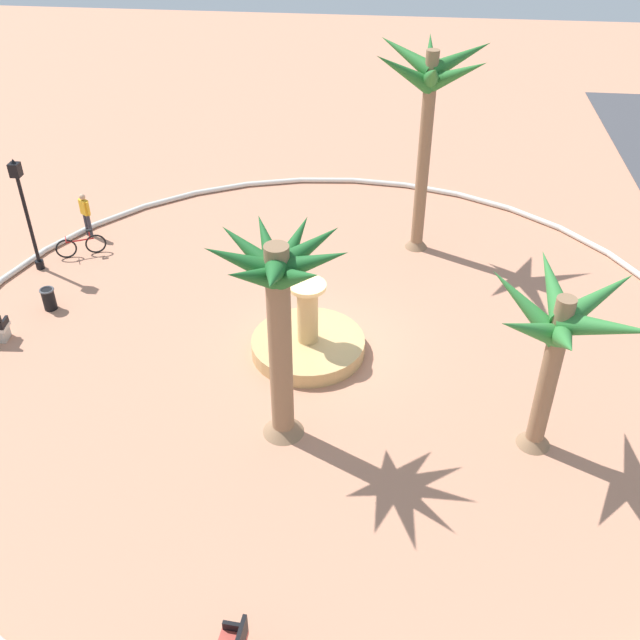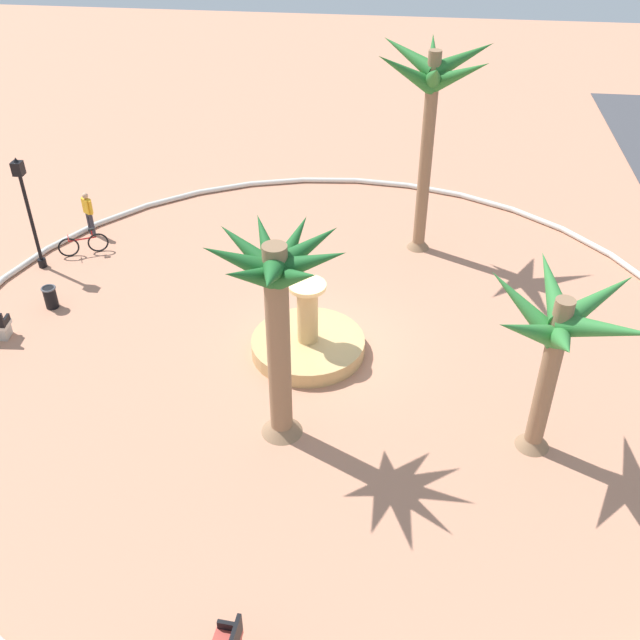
% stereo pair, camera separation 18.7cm
% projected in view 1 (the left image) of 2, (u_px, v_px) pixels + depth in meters
% --- Properties ---
extents(ground_plane, '(80.00, 80.00, 0.00)m').
position_uv_depth(ground_plane, '(325.00, 346.00, 21.43)').
color(ground_plane, tan).
extents(plaza_curb, '(22.69, 22.69, 0.20)m').
position_uv_depth(plaza_curb, '(325.00, 343.00, 21.37)').
color(plaza_curb, silver).
rests_on(plaza_curb, ground).
extents(fountain, '(3.28, 3.28, 2.33)m').
position_uv_depth(fountain, '(308.00, 343.00, 21.02)').
color(fountain, tan).
rests_on(fountain, ground).
extents(palm_tree_near_fountain, '(4.13, 3.68, 4.63)m').
position_uv_depth(palm_tree_near_fountain, '(558.00, 334.00, 16.23)').
color(palm_tree_near_fountain, '#8E6B4C').
rests_on(palm_tree_near_fountain, ground).
extents(palm_tree_by_curb, '(3.30, 3.32, 5.68)m').
position_uv_depth(palm_tree_by_curb, '(279.00, 297.00, 16.16)').
color(palm_tree_by_curb, '#8E6B4C').
rests_on(palm_tree_by_curb, ground).
extents(palm_tree_mid_plaza, '(4.15, 3.97, 7.14)m').
position_uv_depth(palm_tree_mid_plaza, '(429.00, 97.00, 23.00)').
color(palm_tree_mid_plaza, '#8E6B4C').
rests_on(palm_tree_mid_plaza, ground).
extents(lamppost, '(0.32, 0.32, 3.98)m').
position_uv_depth(lamppost, '(25.00, 207.00, 23.61)').
color(lamppost, black).
rests_on(lamppost, ground).
extents(trash_bin, '(0.46, 0.46, 0.73)m').
position_uv_depth(trash_bin, '(49.00, 298.00, 22.78)').
color(trash_bin, black).
rests_on(trash_bin, ground).
extents(bicycle_red_frame, '(0.82, 1.57, 0.94)m').
position_uv_depth(bicycle_red_frame, '(81.00, 246.00, 25.45)').
color(bicycle_red_frame, black).
rests_on(bicycle_red_frame, ground).
extents(person_cyclist_helmet, '(0.36, 0.45, 1.67)m').
position_uv_depth(person_cyclist_helmet, '(85.00, 213.00, 26.28)').
color(person_cyclist_helmet, '#33333D').
rests_on(person_cyclist_helmet, ground).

